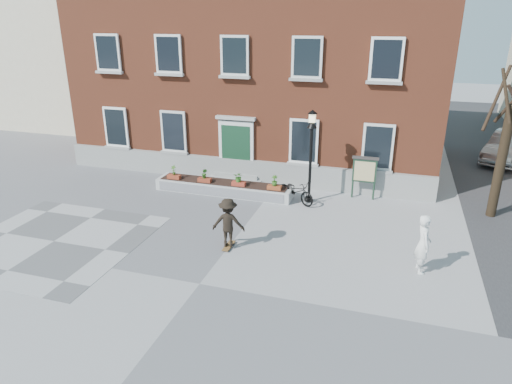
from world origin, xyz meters
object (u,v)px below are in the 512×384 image
(lamp_post, at_px, (311,144))
(notice_board, at_px, (365,171))
(skateboarder, at_px, (228,223))
(parked_car, at_px, (509,147))
(bystander, at_px, (423,244))
(bicycle, at_px, (296,191))

(lamp_post, xyz_separation_m, notice_board, (2.15, 1.04, -1.28))
(skateboarder, bearing_deg, lamp_post, 69.93)
(parked_car, bearing_deg, bystander, -86.30)
(bystander, bearing_deg, notice_board, 8.40)
(skateboarder, bearing_deg, notice_board, 56.47)
(bicycle, bearing_deg, notice_board, -34.10)
(bicycle, xyz_separation_m, skateboarder, (-1.28, -4.67, 0.42))
(parked_car, xyz_separation_m, bystander, (-4.81, -13.56, 0.14))
(bystander, xyz_separation_m, skateboarder, (-6.19, -0.28, -0.02))
(bystander, bearing_deg, skateboarder, 79.58)
(bystander, height_order, skateboarder, bystander)
(bicycle, distance_m, skateboarder, 4.86)
(bicycle, distance_m, lamp_post, 2.11)
(lamp_post, bearing_deg, skateboarder, -110.07)
(bicycle, xyz_separation_m, parked_car, (9.71, 9.18, 0.30))
(bystander, relative_size, notice_board, 1.01)
(notice_board, bearing_deg, lamp_post, -154.25)
(parked_car, distance_m, notice_board, 10.57)
(parked_car, relative_size, skateboarder, 2.73)
(parked_car, xyz_separation_m, lamp_post, (-9.19, -8.91, 1.74))
(parked_car, distance_m, lamp_post, 12.92)
(lamp_post, bearing_deg, parked_car, 44.10)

